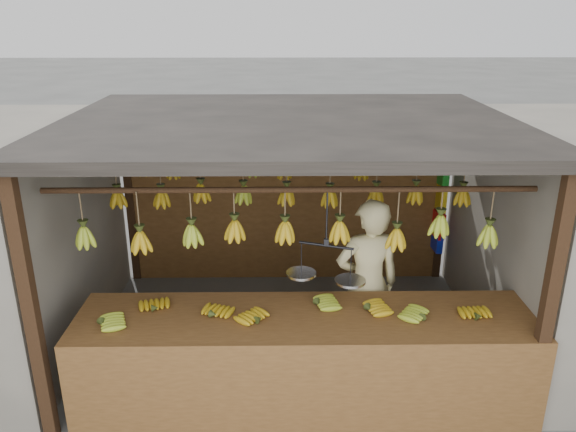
{
  "coord_description": "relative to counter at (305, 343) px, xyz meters",
  "views": [
    {
      "loc": [
        -0.07,
        -5.32,
        3.35
      ],
      "look_at": [
        0.0,
        0.3,
        1.3
      ],
      "focal_mm": 35.0,
      "sensor_mm": 36.0,
      "label": 1
    }
  ],
  "objects": [
    {
      "name": "ground",
      "position": [
        -0.12,
        1.24,
        -0.72
      ],
      "size": [
        80.0,
        80.0,
        0.0
      ],
      "primitive_type": "plane",
      "color": "#5B5B57"
    },
    {
      "name": "stall",
      "position": [
        -0.12,
        1.57,
        1.25
      ],
      "size": [
        4.3,
        3.3,
        2.4
      ],
      "color": "black",
      "rests_on": "ground"
    },
    {
      "name": "counter",
      "position": [
        0.0,
        0.0,
        0.0
      ],
      "size": [
        3.94,
        0.9,
        0.96
      ],
      "color": "brown",
      "rests_on": "ground"
    },
    {
      "name": "hanging_bananas",
      "position": [
        -0.13,
        1.24,
        0.9
      ],
      "size": [
        3.62,
        2.24,
        0.39
      ],
      "color": "#92A523",
      "rests_on": "ground"
    },
    {
      "name": "balance_scale",
      "position": [
        0.18,
        0.24,
        0.54
      ],
      "size": [
        0.66,
        0.4,
        0.8
      ],
      "color": "black",
      "rests_on": "ground"
    },
    {
      "name": "vendor",
      "position": [
        0.63,
        0.76,
        0.15
      ],
      "size": [
        0.7,
        0.52,
        1.74
      ],
      "primitive_type": "imported",
      "rotation": [
        0.0,
        0.0,
        3.32
      ],
      "color": "beige",
      "rests_on": "ground"
    },
    {
      "name": "bag_bundles",
      "position": [
        1.82,
        2.59,
        0.29
      ],
      "size": [
        0.08,
        0.26,
        1.21
      ],
      "color": "#199926",
      "rests_on": "ground"
    }
  ]
}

